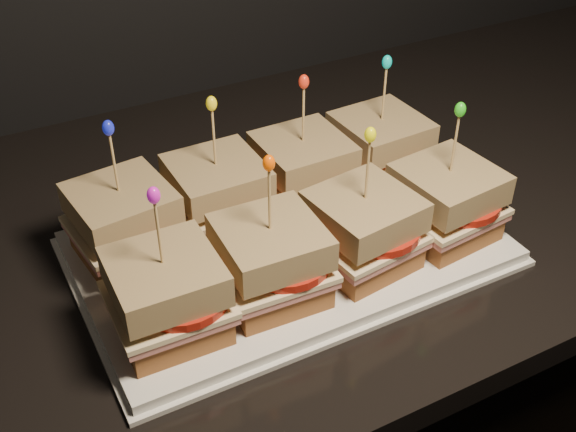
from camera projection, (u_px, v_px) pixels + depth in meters
name	position (u px, v px, depth m)	size (l,w,h in m)	color
cabinet	(331.00, 407.00, 1.23)	(2.44, 0.66, 0.85)	black
granite_slab	(343.00, 193.00, 0.97)	(2.48, 0.70, 0.03)	black
platter	(288.00, 248.00, 0.83)	(0.46, 0.29, 0.02)	white
platter_rim	(288.00, 252.00, 0.83)	(0.48, 0.30, 0.01)	white
sandwich_0_bread_bot	(128.00, 243.00, 0.80)	(0.10, 0.10, 0.03)	brown
sandwich_0_ham	(125.00, 231.00, 0.79)	(0.11, 0.10, 0.01)	#C17166
sandwich_0_cheese	(125.00, 225.00, 0.79)	(0.11, 0.11, 0.01)	beige
sandwich_0_tomato	(136.00, 220.00, 0.78)	(0.10, 0.10, 0.01)	#AD1D10
sandwich_0_bread_top	(121.00, 204.00, 0.77)	(0.10, 0.10, 0.03)	#4D2E12
sandwich_0_pick	(115.00, 166.00, 0.74)	(0.00, 0.00, 0.09)	tan
sandwich_0_frill	(108.00, 128.00, 0.71)	(0.01, 0.01, 0.02)	#1720D6
sandwich_1_bread_bot	(219.00, 215.00, 0.84)	(0.10, 0.10, 0.03)	brown
sandwich_1_ham	(218.00, 203.00, 0.83)	(0.11, 0.10, 0.01)	#C17166
sandwich_1_cheese	(218.00, 198.00, 0.83)	(0.11, 0.11, 0.01)	beige
sandwich_1_tomato	(229.00, 193.00, 0.82)	(0.10, 0.10, 0.01)	#AD1D10
sandwich_1_bread_top	(217.00, 177.00, 0.81)	(0.10, 0.10, 0.03)	#4D2E12
sandwich_1_pick	(214.00, 141.00, 0.78)	(0.00, 0.00, 0.09)	tan
sandwich_1_frill	(211.00, 103.00, 0.76)	(0.01, 0.01, 0.02)	yellow
sandwich_2_bread_bot	(302.00, 190.00, 0.88)	(0.10, 0.10, 0.03)	brown
sandwich_2_ham	(303.00, 178.00, 0.87)	(0.11, 0.10, 0.01)	#C17166
sandwich_2_cheese	(303.00, 174.00, 0.87)	(0.11, 0.11, 0.01)	beige
sandwich_2_tomato	(314.00, 168.00, 0.87)	(0.10, 0.10, 0.01)	#AD1D10
sandwich_2_bread_top	(303.00, 153.00, 0.85)	(0.10, 0.10, 0.03)	#4D2E12
sandwich_2_pick	(303.00, 118.00, 0.83)	(0.00, 0.00, 0.09)	tan
sandwich_2_frill	(304.00, 82.00, 0.80)	(0.01, 0.01, 0.02)	red
sandwich_3_bread_bot	(378.00, 168.00, 0.93)	(0.10, 0.10, 0.03)	brown
sandwich_3_ham	(379.00, 156.00, 0.92)	(0.11, 0.10, 0.01)	#C17166
sandwich_3_cheese	(379.00, 151.00, 0.91)	(0.11, 0.11, 0.01)	beige
sandwich_3_tomato	(390.00, 146.00, 0.91)	(0.10, 0.10, 0.01)	#AD1D10
sandwich_3_bread_top	(381.00, 131.00, 0.90)	(0.10, 0.10, 0.03)	#4D2E12
sandwich_3_pick	(384.00, 97.00, 0.87)	(0.00, 0.00, 0.09)	tan
sandwich_3_frill	(387.00, 62.00, 0.84)	(0.01, 0.01, 0.02)	#05BFB8
sandwich_4_bread_bot	(170.00, 318.00, 0.71)	(0.10, 0.10, 0.03)	brown
sandwich_4_ham	(168.00, 305.00, 0.69)	(0.11, 0.10, 0.01)	#C17166
sandwich_4_cheese	(167.00, 299.00, 0.69)	(0.11, 0.11, 0.01)	beige
sandwich_4_tomato	(181.00, 293.00, 0.69)	(0.10, 0.10, 0.01)	#AD1D10
sandwich_4_bread_top	(164.00, 276.00, 0.67)	(0.10, 0.10, 0.03)	#4D2E12
sandwich_4_pick	(159.00, 237.00, 0.65)	(0.00, 0.00, 0.09)	tan
sandwich_4_frill	(154.00, 195.00, 0.62)	(0.01, 0.01, 0.02)	#C519B5
sandwich_5_bread_bot	(271.00, 283.00, 0.75)	(0.10, 0.10, 0.03)	brown
sandwich_5_ham	(271.00, 270.00, 0.74)	(0.11, 0.10, 0.01)	#C17166
sandwich_5_cheese	(271.00, 264.00, 0.73)	(0.11, 0.11, 0.01)	beige
sandwich_5_tomato	(284.00, 258.00, 0.73)	(0.10, 0.10, 0.01)	#AD1D10
sandwich_5_bread_top	(270.00, 242.00, 0.72)	(0.10, 0.10, 0.03)	#4D2E12
sandwich_5_pick	(270.00, 203.00, 0.69)	(0.00, 0.00, 0.09)	tan
sandwich_5_frill	(269.00, 163.00, 0.66)	(0.01, 0.01, 0.02)	#F74F01
sandwich_6_bread_bot	(361.00, 251.00, 0.79)	(0.10, 0.10, 0.03)	brown
sandwich_6_ham	(362.00, 238.00, 0.78)	(0.11, 0.10, 0.01)	#C17166
sandwich_6_cheese	(363.00, 233.00, 0.77)	(0.11, 0.11, 0.01)	beige
sandwich_6_tomato	(376.00, 227.00, 0.77)	(0.10, 0.10, 0.01)	#AD1D10
sandwich_6_bread_top	(364.00, 211.00, 0.76)	(0.10, 0.10, 0.03)	#4D2E12
sandwich_6_pick	(367.00, 174.00, 0.73)	(0.00, 0.00, 0.09)	tan
sandwich_6_frill	(370.00, 135.00, 0.70)	(0.01, 0.01, 0.02)	#E7E508
sandwich_7_bread_bot	(442.00, 222.00, 0.83)	(0.10, 0.10, 0.03)	brown
sandwich_7_ham	(444.00, 210.00, 0.82)	(0.11, 0.10, 0.01)	#C17166
sandwich_7_cheese	(445.00, 205.00, 0.82)	(0.11, 0.11, 0.01)	beige
sandwich_7_tomato	(458.00, 199.00, 0.81)	(0.10, 0.10, 0.01)	#AD1D10
sandwich_7_bread_top	(449.00, 184.00, 0.80)	(0.10, 0.10, 0.03)	#4D2E12
sandwich_7_pick	(454.00, 147.00, 0.77)	(0.00, 0.00, 0.09)	tan
sandwich_7_frill	(460.00, 110.00, 0.75)	(0.01, 0.01, 0.02)	green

